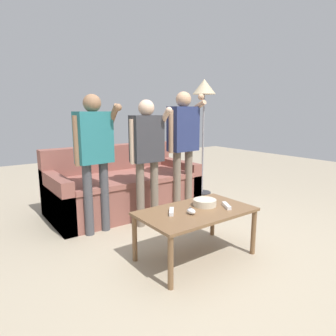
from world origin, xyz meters
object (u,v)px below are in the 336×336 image
(snack_bowl, at_px, (205,203))
(game_remote_nunchuk, at_px, (191,211))
(coffee_table, at_px, (196,216))
(player_center, at_px, (147,148))
(player_right, at_px, (183,138))
(game_remote_wand_far, at_px, (172,212))
(player_left, at_px, (94,148))
(couch, at_px, (123,188))
(floor_lamp, at_px, (204,95))
(game_remote_wand_near, at_px, (227,206))

(snack_bowl, xyz_separation_m, game_remote_nunchuk, (-0.24, -0.10, -0.01))
(coffee_table, distance_m, player_center, 1.04)
(player_right, distance_m, game_remote_wand_far, 1.42)
(snack_bowl, xyz_separation_m, player_left, (-0.63, 0.99, 0.45))
(couch, xyz_separation_m, player_center, (-0.02, -0.65, 0.60))
(player_left, xyz_separation_m, game_remote_wand_far, (0.26, -0.98, -0.46))
(floor_lamp, distance_m, player_right, 1.09)
(snack_bowl, distance_m, player_left, 1.26)
(couch, xyz_separation_m, game_remote_wand_near, (0.18, -1.67, 0.17))
(game_remote_nunchuk, relative_size, floor_lamp, 0.05)
(coffee_table, relative_size, game_remote_nunchuk, 11.43)
(couch, height_order, floor_lamp, floor_lamp)
(floor_lamp, relative_size, game_remote_wand_near, 10.94)
(player_center, distance_m, player_right, 0.63)
(floor_lamp, height_order, player_center, floor_lamp)
(game_remote_nunchuk, height_order, game_remote_wand_near, game_remote_nunchuk)
(snack_bowl, relative_size, player_center, 0.15)
(game_remote_wand_near, bearing_deg, couch, 96.21)
(game_remote_wand_far, bearing_deg, couch, 78.10)
(snack_bowl, height_order, game_remote_nunchuk, snack_bowl)
(snack_bowl, height_order, game_remote_wand_far, snack_bowl)
(coffee_table, distance_m, snack_bowl, 0.17)
(game_remote_wand_near, bearing_deg, game_remote_wand_far, 161.68)
(player_center, height_order, player_right, player_right)
(floor_lamp, bearing_deg, snack_bowl, -131.97)
(snack_bowl, height_order, player_left, player_left)
(player_left, distance_m, player_right, 1.17)
(couch, height_order, game_remote_wand_far, couch)
(game_remote_nunchuk, height_order, player_right, player_right)
(floor_lamp, bearing_deg, couch, 178.43)
(couch, bearing_deg, floor_lamp, -1.57)
(player_left, distance_m, player_center, 0.57)
(couch, distance_m, player_right, 1.04)
(game_remote_nunchuk, xyz_separation_m, game_remote_wand_far, (-0.12, 0.11, -0.01))
(couch, xyz_separation_m, game_remote_nunchuk, (-0.19, -1.62, 0.17))
(game_remote_wand_far, bearing_deg, player_center, 70.88)
(couch, relative_size, game_remote_wand_far, 12.79)
(game_remote_nunchuk, distance_m, player_left, 1.24)
(coffee_table, bearing_deg, snack_bowl, 17.34)
(floor_lamp, xyz_separation_m, player_left, (-1.97, -0.49, -0.61))
(snack_bowl, height_order, player_right, player_right)
(player_center, height_order, game_remote_wand_near, player_center)
(couch, height_order, player_center, player_center)
(player_right, bearing_deg, couch, 138.02)
(player_left, distance_m, game_remote_wand_near, 1.45)
(floor_lamp, distance_m, player_left, 2.12)
(coffee_table, height_order, player_right, player_right)
(couch, bearing_deg, player_center, -91.95)
(game_remote_wand_near, bearing_deg, player_center, 101.35)
(game_remote_wand_near, distance_m, game_remote_wand_far, 0.53)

